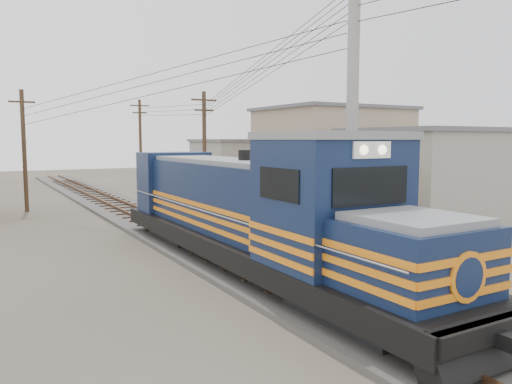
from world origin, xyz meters
TOP-DOWN VIEW (x-y plane):
  - ground at (0.00, 0.00)m, footprint 120.00×120.00m
  - ballast at (0.00, 10.00)m, footprint 3.60×70.00m
  - track at (0.00, 10.00)m, footprint 1.15×70.00m
  - locomotive at (0.00, 0.01)m, footprint 3.12×17.02m
  - utility_pole_main at (3.50, -0.50)m, footprint 0.40×0.40m
  - wooden_pole_mid at (4.50, 14.00)m, footprint 1.60×0.24m
  - wooden_pole_far at (4.80, 28.00)m, footprint 1.60×0.24m
  - wooden_pole_left at (-5.00, 18.00)m, footprint 1.60×0.24m
  - power_lines at (-0.14, 8.49)m, footprint 9.65×19.00m
  - shophouse_front at (11.50, 3.00)m, footprint 7.35×6.30m
  - shophouse_mid at (12.50, 12.00)m, footprint 8.40×7.35m
  - shophouse_back at (11.00, 22.00)m, footprint 6.30×6.30m
  - billboard at (6.29, 1.55)m, footprint 2.19×0.97m
  - market_umbrella at (5.01, 6.93)m, footprint 2.10×2.10m
  - vendor at (6.81, 5.88)m, footprint 0.70×0.64m
  - plant_nursery at (4.60, 4.04)m, footprint 3.35×2.96m

SIDE VIEW (x-z plane):
  - ground at x=0.00m, z-range 0.00..0.00m
  - ballast at x=0.00m, z-range 0.00..0.16m
  - track at x=0.00m, z-range 0.20..0.32m
  - plant_nursery at x=4.60m, z-range -0.06..0.92m
  - vendor at x=6.81m, z-range 0.00..1.61m
  - locomotive at x=0.00m, z-range -0.29..3.93m
  - market_umbrella at x=5.01m, z-range 0.88..3.18m
  - shophouse_back at x=11.00m, z-range 0.01..4.21m
  - shophouse_front at x=11.50m, z-range 0.01..4.71m
  - billboard at x=6.29m, z-range 0.85..4.42m
  - shophouse_mid at x=12.50m, z-range 0.01..6.21m
  - wooden_pole_mid at x=4.50m, z-range 0.18..7.18m
  - wooden_pole_left at x=-5.00m, z-range 0.18..7.18m
  - wooden_pole_far at x=4.80m, z-range 0.18..7.68m
  - utility_pole_main at x=3.50m, z-range 0.00..10.00m
  - power_lines at x=-0.14m, z-range 5.91..9.21m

